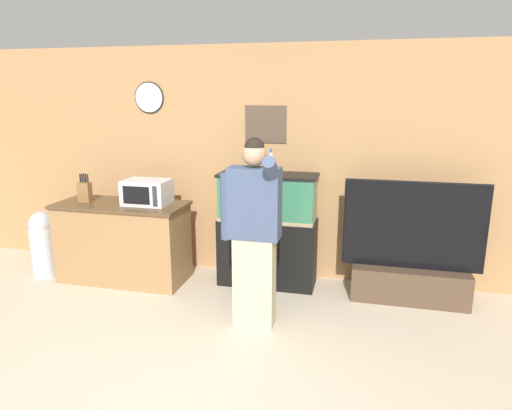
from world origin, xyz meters
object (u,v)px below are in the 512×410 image
counter_island (123,242)px  microwave (147,192)px  knife_block (85,192)px  aquarium_on_stand (268,230)px  trash_bin (44,243)px  tv_on_stand (410,267)px  person_standing (253,231)px

counter_island → microwave: microwave is taller
knife_block → aquarium_on_stand: (2.03, 0.29, -0.39)m
aquarium_on_stand → trash_bin: bearing=-171.6°
counter_island → tv_on_stand: tv_on_stand is taller
person_standing → knife_block: bearing=162.8°
counter_island → microwave: 0.66m
knife_block → person_standing: 2.20m
trash_bin → person_standing: bearing=-12.0°
knife_block → trash_bin: (-0.54, -0.09, -0.62)m
counter_island → microwave: size_ratio=2.96×
counter_island → knife_block: knife_block is taller
counter_island → person_standing: bearing=-21.8°
aquarium_on_stand → tv_on_stand: 1.53m
knife_block → tv_on_stand: bearing=3.7°
microwave → tv_on_stand: tv_on_stand is taller
microwave → tv_on_stand: (2.80, 0.17, -0.67)m
microwave → knife_block: 0.73m
aquarium_on_stand → trash_bin: 2.60m
microwave → knife_block: knife_block is taller
microwave → trash_bin: 1.42m
knife_block → person_standing: bearing=-17.2°
tv_on_stand → knife_block: bearing=-176.3°
microwave → knife_block: (-0.73, -0.06, -0.02)m
microwave → knife_block: bearing=-175.3°
aquarium_on_stand → counter_island: bearing=-170.4°
knife_block → tv_on_stand: 3.60m
knife_block → microwave: bearing=4.7°
tv_on_stand → aquarium_on_stand: bearing=177.4°
person_standing → trash_bin: size_ratio=2.23×
microwave → tv_on_stand: 2.89m
microwave → counter_island: bearing=-173.4°
microwave → person_standing: person_standing is taller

